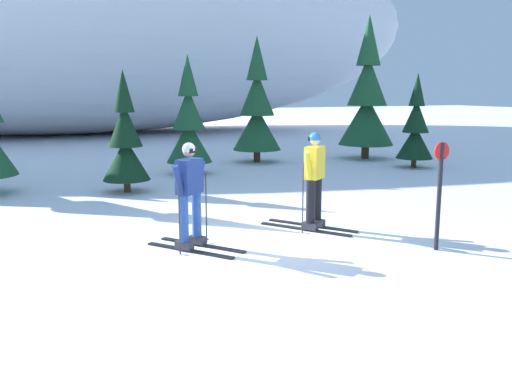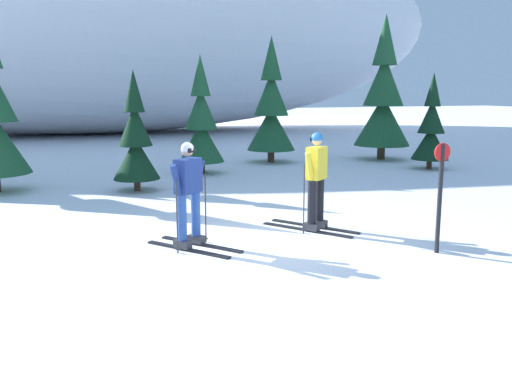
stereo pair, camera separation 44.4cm
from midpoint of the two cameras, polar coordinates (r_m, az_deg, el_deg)
name	(u,v)px [view 2 (the right image)]	position (r m, az deg, el deg)	size (l,w,h in m)	color
ground_plane	(272,248)	(8.61, 3.20, -6.92)	(120.00, 120.00, 0.00)	white
skier_yellow_jacket	(316,180)	(9.56, 7.72, 0.31)	(1.38, 1.67, 1.76)	black
skier_navy_jacket	(189,193)	(8.47, -5.70, -1.05)	(1.34, 1.54, 1.69)	black
pine_tree_center_left	(136,141)	(13.45, -11.81, 4.42)	(1.15, 1.15, 2.98)	#47301E
pine_tree_center	(201,124)	(16.02, -5.08, 6.25)	(1.36, 1.36, 3.52)	#47301E
pine_tree_center_right	(271,110)	(18.47, 2.32, 7.77)	(1.66, 1.66, 4.29)	#47301E
pine_tree_right	(383,100)	(19.78, 14.05, 8.62)	(1.97, 1.97, 5.11)	#47301E
pine_tree_far_right	(431,129)	(17.85, 18.87, 5.46)	(1.17, 1.17, 3.02)	#47301E
snow_ridge_background	(84,16)	(32.66, -17.49, 16.67)	(42.92, 18.98, 13.13)	white
trail_marker_post	(440,192)	(8.67, 20.45, -0.90)	(0.28, 0.07, 1.71)	black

